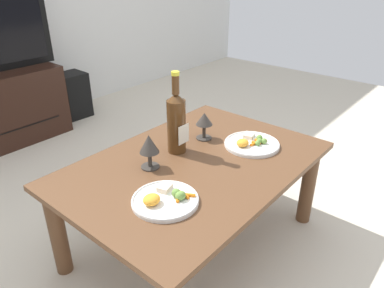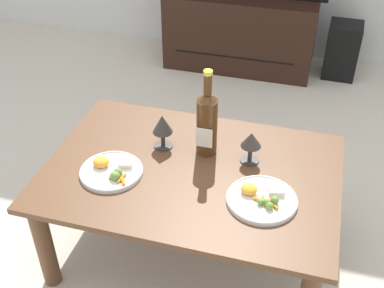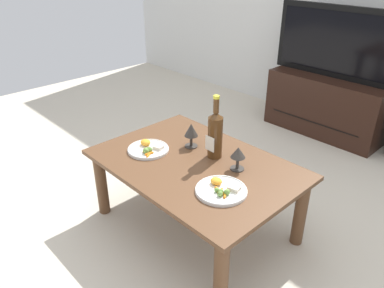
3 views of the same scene
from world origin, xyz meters
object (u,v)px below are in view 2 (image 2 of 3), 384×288
(tv_stand, at_px, (241,31))
(goblet_right, at_px, (251,142))
(dinner_plate_left, at_px, (111,171))
(dinner_plate_right, at_px, (262,199))
(floor_speaker, at_px, (342,50))
(dining_table, at_px, (192,184))
(wine_bottle, at_px, (207,121))
(goblet_left, at_px, (162,126))

(tv_stand, distance_m, goblet_right, 1.75)
(dinner_plate_left, relative_size, dinner_plate_right, 0.95)
(goblet_right, relative_size, dinner_plate_right, 0.52)
(floor_speaker, xyz_separation_m, goblet_right, (-0.36, -1.72, 0.35))
(dining_table, relative_size, wine_bottle, 3.08)
(dining_table, height_order, goblet_left, goblet_left)
(goblet_left, bearing_deg, dinner_plate_left, -121.87)
(floor_speaker, height_order, dinner_plate_right, dinner_plate_right)
(floor_speaker, distance_m, dinner_plate_right, 1.97)
(goblet_left, xyz_separation_m, dinner_plate_right, (0.45, -0.22, -0.09))
(dining_table, bearing_deg, dinner_plate_right, -19.79)
(floor_speaker, height_order, goblet_right, goblet_right)
(tv_stand, bearing_deg, dining_table, -85.35)
(floor_speaker, bearing_deg, goblet_right, -99.93)
(tv_stand, relative_size, floor_speaker, 2.71)
(floor_speaker, relative_size, dinner_plate_right, 1.48)
(goblet_left, xyz_separation_m, dinner_plate_left, (-0.14, -0.22, -0.09))
(dining_table, distance_m, goblet_right, 0.29)
(dinner_plate_left, bearing_deg, dining_table, 20.02)
(tv_stand, xyz_separation_m, dinner_plate_right, (0.44, -1.91, 0.20))
(goblet_left, relative_size, dinner_plate_left, 0.62)
(dining_table, height_order, goblet_right, goblet_right)
(goblet_left, bearing_deg, floor_speaker, 67.28)
(wine_bottle, height_order, goblet_left, wine_bottle)
(goblet_right, xyz_separation_m, dinner_plate_right, (0.08, -0.22, -0.08))
(dinner_plate_right, bearing_deg, goblet_right, 110.97)
(tv_stand, bearing_deg, dinner_plate_left, -94.34)
(tv_stand, xyz_separation_m, goblet_right, (0.35, -1.69, 0.28))
(dining_table, bearing_deg, dinner_plate_left, -159.98)
(dining_table, xyz_separation_m, dinner_plate_right, (0.29, -0.10, 0.09))
(tv_stand, distance_m, wine_bottle, 1.72)
(tv_stand, bearing_deg, goblet_right, -78.15)
(dinner_plate_left, bearing_deg, floor_speaker, 66.17)
(wine_bottle, height_order, goblet_right, wine_bottle)
(wine_bottle, bearing_deg, dinner_plate_left, -143.71)
(goblet_left, bearing_deg, wine_bottle, 4.20)
(goblet_left, bearing_deg, dinner_plate_right, -26.15)
(tv_stand, height_order, goblet_left, goblet_left)
(floor_speaker, bearing_deg, wine_bottle, -105.72)
(floor_speaker, height_order, dinner_plate_left, dinner_plate_left)
(tv_stand, bearing_deg, dinner_plate_right, -77.06)
(wine_bottle, xyz_separation_m, dinner_plate_left, (-0.32, -0.23, -0.14))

